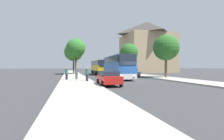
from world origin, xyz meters
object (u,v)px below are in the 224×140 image
Objects in this scene: bus_front at (117,67)px; tree_right_mid at (166,48)px; parked_car_right_far at (109,70)px; tree_left_far at (76,48)px; bus_middle at (99,67)px; tree_left_near at (74,52)px; parked_car_left_curb at (109,78)px; bus_stop_sign at (77,69)px; pedestrian_waiting_far at (67,73)px; tree_right_near at (129,52)px; parked_car_right_near at (132,72)px; pedestrian_waiting_near at (77,73)px; pedestrian_walking_back at (87,74)px.

bus_front is 1.70× the size of tree_right_mid.
parked_car_right_far is 14.38m from tree_left_far.
tree_left_near reaches higher than bus_middle.
tree_left_near reaches higher than parked_car_left_curb.
tree_left_near is (0.31, 24.22, 4.08)m from bus_stop_sign.
bus_front is 1.07× the size of bus_middle.
pedestrian_waiting_far is at bearing 113.51° from bus_stop_sign.
bus_middle is 1.50× the size of tree_right_near.
parked_car_right_near is 12.02m from pedestrian_waiting_near.
bus_front is 1.43× the size of tree_left_far.
pedestrian_waiting_far is (-1.34, -0.84, 0.02)m from pedestrian_waiting_near.
parked_car_right_near is (7.67, 14.20, 0.03)m from parked_car_left_curb.
pedestrian_walking_back is 0.24× the size of tree_right_mid.
tree_left_near is at bearing -55.40° from parked_car_right_near.
parked_car_left_curb is at bearing 125.75° from pedestrian_waiting_far.
bus_middle reaches higher than pedestrian_waiting_far.
tree_left_near is 24.48m from tree_right_mid.
bus_middle is at bearing 82.37° from parked_car_left_curb.
tree_left_far reaches higher than tree_left_near.
pedestrian_waiting_far reaches higher than parked_car_right_far.
pedestrian_waiting_near is 0.96× the size of pedestrian_walking_back.
pedestrian_waiting_far is at bearing -114.31° from bus_middle.
bus_stop_sign reaches higher than parked_car_left_curb.
tree_right_mid is (14.57, 0.83, 4.06)m from pedestrian_waiting_near.
pedestrian_waiting_near is (-10.53, -25.68, 0.20)m from parked_car_right_far.
parked_car_right_near is at bearing 2.16° from pedestrian_walking_back.
tree_left_near reaches higher than parked_car_right_far.
pedestrian_waiting_far is at bearing -159.98° from bus_front.
pedestrian_walking_back is at bearing -131.90° from bus_front.
tree_right_near is (13.40, 15.70, 4.41)m from pedestrian_waiting_near.
bus_middle is 2.53× the size of parked_car_right_near.
parked_car_right_far is at bearing 82.35° from bus_front.
bus_stop_sign is 15.74m from tree_right_mid.
tree_right_mid reaches higher than parked_car_right_near.
parked_car_left_curb is 25.78m from tree_left_far.
pedestrian_waiting_near is 1.58m from pedestrian_waiting_far.
parked_car_left_curb is 29.40m from tree_left_near.
tree_right_mid is at bearing -85.52° from tree_right_near.
tree_left_near reaches higher than parked_car_right_near.
pedestrian_waiting_near reaches higher than parked_car_right_near.
tree_right_near is (10.62, 23.95, 4.60)m from parked_car_left_curb.
bus_middle is 20.21m from pedestrian_walking_back.
tree_right_near is at bearing 96.21° from pedestrian_waiting_near.
bus_stop_sign is at bearing -45.52° from pedestrian_waiting_near.
parked_car_right_near is 18.56m from tree_left_near.
bus_middle reaches higher than parked_car_right_near.
parked_car_right_near is 14.27m from bus_stop_sign.
tree_left_near is at bearing 139.79° from bus_middle.
bus_middle is 18.16m from pedestrian_waiting_far.
parked_car_left_curb is 0.92× the size of parked_car_right_near.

